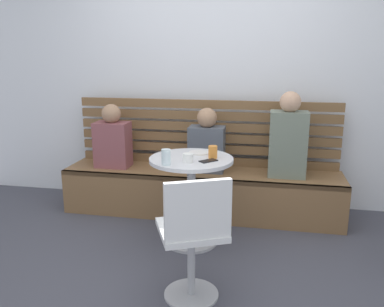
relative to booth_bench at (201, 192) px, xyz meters
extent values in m
plane|color=#42424C|center=(0.00, -1.20, -0.22)|extent=(8.00, 8.00, 0.00)
cube|color=silver|center=(0.00, 0.44, 1.23)|extent=(5.20, 0.10, 2.90)
cube|color=brown|center=(0.00, 0.00, 0.00)|extent=(2.70, 0.52, 0.44)
cube|color=brown|center=(0.00, -0.24, 0.20)|extent=(2.70, 0.04, 0.04)
cube|color=brown|center=(0.00, 0.24, 0.26)|extent=(2.65, 0.04, 0.09)
cube|color=brown|center=(0.00, 0.24, 0.39)|extent=(2.65, 0.04, 0.09)
cube|color=brown|center=(0.00, 0.24, 0.50)|extent=(2.65, 0.04, 0.09)
cube|color=brown|center=(0.00, 0.24, 0.62)|extent=(2.65, 0.04, 0.09)
cube|color=brown|center=(0.00, 0.24, 0.73)|extent=(2.65, 0.04, 0.09)
cube|color=brown|center=(0.00, 0.24, 0.84)|extent=(2.65, 0.04, 0.09)
cylinder|color=#ADADB2|center=(0.03, -0.64, -0.21)|extent=(0.44, 0.44, 0.02)
cylinder|color=#ADADB2|center=(0.03, -0.64, 0.15)|extent=(0.07, 0.07, 0.69)
cylinder|color=silver|center=(0.03, -0.64, 0.50)|extent=(0.68, 0.68, 0.03)
cylinder|color=#ADADB2|center=(0.17, -1.39, -0.21)|extent=(0.36, 0.36, 0.02)
cylinder|color=#ADADB2|center=(0.17, -1.39, 0.00)|extent=(0.05, 0.05, 0.45)
cube|color=silver|center=(0.17, -1.39, 0.25)|extent=(0.53, 0.53, 0.04)
cube|color=silver|center=(0.24, -1.54, 0.45)|extent=(0.38, 0.20, 0.36)
cube|color=slate|center=(0.81, -0.01, 0.52)|extent=(0.34, 0.22, 0.61)
sphere|color=tan|center=(0.81, -0.01, 0.91)|extent=(0.19, 0.19, 0.19)
cube|color=#4C515B|center=(0.05, 0.02, 0.44)|extent=(0.34, 0.22, 0.44)
sphere|color=#A37A5B|center=(0.05, 0.02, 0.74)|extent=(0.19, 0.19, 0.19)
cube|color=brown|center=(-0.90, -0.01, 0.45)|extent=(0.34, 0.22, 0.45)
sphere|color=#A37A5B|center=(-0.90, -0.01, 0.76)|extent=(0.19, 0.19, 0.19)
cylinder|color=silver|center=(-0.12, -0.88, 0.58)|extent=(0.07, 0.07, 0.12)
cylinder|color=white|center=(0.03, -0.78, 0.55)|extent=(0.08, 0.08, 0.07)
cylinder|color=orange|center=(0.20, -0.61, 0.57)|extent=(0.07, 0.07, 0.10)
cylinder|color=white|center=(0.06, -0.48, 0.52)|extent=(0.17, 0.17, 0.01)
cube|color=black|center=(0.18, -0.72, 0.52)|extent=(0.15, 0.15, 0.01)
camera|label=1|loc=(0.62, -3.65, 1.33)|focal=36.94mm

